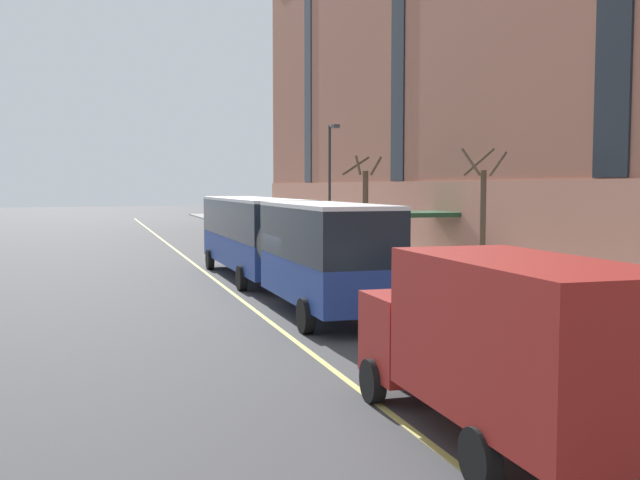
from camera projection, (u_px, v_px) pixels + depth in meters
name	position (u px, v px, depth m)	size (l,w,h in m)	color
ground_plane	(298.00, 310.00, 24.98)	(260.00, 260.00, 0.00)	#424244
sidewalk	(501.00, 285.00, 30.59)	(5.68, 160.00, 0.15)	gray
city_bus	(274.00, 238.00, 29.30)	(2.89, 20.37, 3.59)	navy
parked_car_green_1	(284.00, 237.00, 49.20)	(1.97, 4.56, 1.56)	#23603D
parked_car_darkgray_2	(564.00, 313.00, 19.67)	(2.08, 4.75, 1.56)	#4C4C51
parked_car_navy_3	(323.00, 247.00, 40.72)	(2.11, 4.50, 1.56)	navy
parked_car_black_5	(446.00, 282.00, 26.18)	(1.99, 4.80, 1.56)	black
parked_car_white_6	(360.00, 258.00, 34.67)	(1.99, 4.69, 1.56)	silver
box_truck	(500.00, 339.00, 11.70)	(2.40, 6.98, 3.06)	maroon
street_tree_mid_block	(483.00, 214.00, 31.40)	(1.57, 1.56, 5.60)	brown
street_tree_far_uptown	(365.00, 203.00, 44.89)	(2.06, 1.97, 5.80)	brown
street_lamp	(331.00, 175.00, 44.77)	(0.36, 1.48, 7.60)	#2D2D30
fire_hydrant	(344.00, 250.00, 42.45)	(0.42, 0.24, 0.72)	red
lane_centerline	(239.00, 298.00, 27.44)	(0.16, 140.00, 0.01)	#E0D66B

